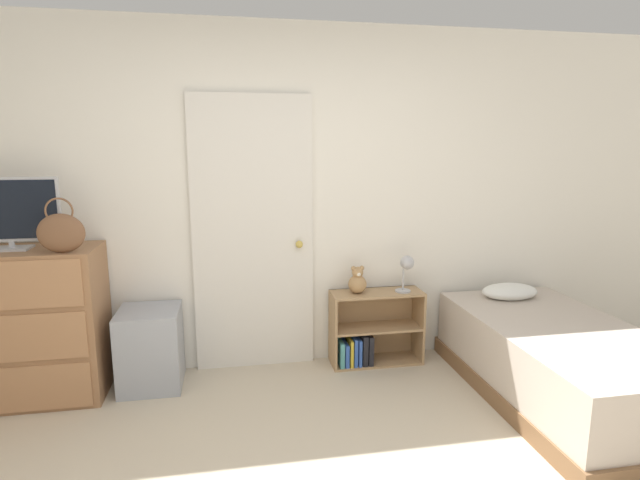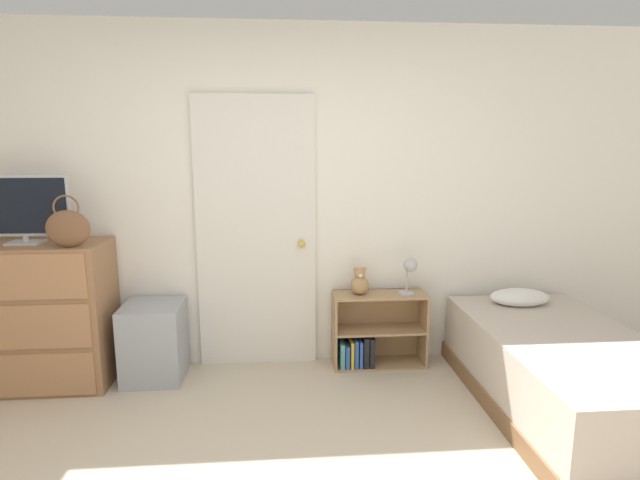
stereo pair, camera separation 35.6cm
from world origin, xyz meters
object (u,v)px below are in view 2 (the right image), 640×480
at_px(tv, 22,208).
at_px(desk_lamp, 410,268).
at_px(storage_bin, 154,341).
at_px(dresser, 33,315).
at_px(handbag, 68,228).
at_px(teddy_bear, 360,283).
at_px(bed, 563,372).
at_px(bookshelf, 371,336).

bearing_deg(tv, desk_lamp, 1.67).
bearing_deg(storage_bin, dresser, -177.67).
distance_m(handbag, desk_lamp, 2.38).
xyz_separation_m(teddy_bear, desk_lamp, (0.37, -0.04, 0.11)).
relative_size(tv, bed, 0.35).
height_order(dresser, storage_bin, dresser).
relative_size(storage_bin, bed, 0.31).
bearing_deg(teddy_bear, desk_lamp, -6.05).
bearing_deg(bed, handbag, 171.33).
bearing_deg(handbag, storage_bin, 23.35).
distance_m(tv, storage_bin, 1.27).
relative_size(dresser, teddy_bear, 4.90).
distance_m(bookshelf, teddy_bear, 0.44).
xyz_separation_m(tv, storage_bin, (0.80, 0.03, -0.99)).
bearing_deg(desk_lamp, dresser, -178.35).
height_order(tv, storage_bin, tv).
bearing_deg(tv, handbag, -24.59).
bearing_deg(bed, bookshelf, 144.96).
xyz_separation_m(dresser, teddy_bear, (2.33, 0.12, 0.15)).
distance_m(dresser, tv, 0.75).
relative_size(dresser, handbag, 3.02).
xyz_separation_m(storage_bin, bed, (2.71, -0.68, -0.02)).
distance_m(handbag, bookshelf, 2.28).
height_order(bookshelf, teddy_bear, teddy_bear).
height_order(storage_bin, bookshelf, bookshelf).
bearing_deg(bed, storage_bin, 166.00).
bearing_deg(storage_bin, bookshelf, 3.31).
bearing_deg(handbag, bookshelf, 7.93).
bearing_deg(tv, bookshelf, 3.02).
height_order(dresser, handbag, handbag).
height_order(handbag, desk_lamp, handbag).
relative_size(handbag, bookshelf, 0.49).
height_order(tv, bookshelf, tv).
bearing_deg(dresser, tv, -4.94).
bearing_deg(teddy_bear, tv, -177.09).
xyz_separation_m(teddy_bear, bed, (1.20, -0.76, -0.41)).
xyz_separation_m(dresser, handbag, (0.36, -0.16, 0.64)).
relative_size(tv, storage_bin, 1.12).
xyz_separation_m(handbag, teddy_bear, (1.97, 0.28, -0.49)).
height_order(tv, handbag, tv).
relative_size(handbag, teddy_bear, 1.62).
bearing_deg(teddy_bear, storage_bin, -176.82).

